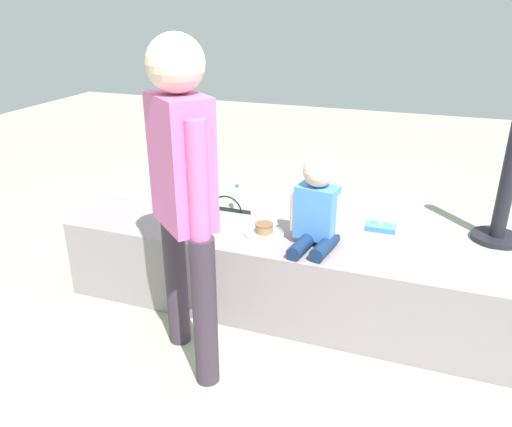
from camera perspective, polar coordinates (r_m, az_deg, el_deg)
The scene contains 10 objects.
ground_plane at distance 2.93m, azimuth 6.52°, elevation -11.71°, with size 12.00×12.00×0.00m, color #99A488.
concrete_ledge at distance 2.81m, azimuth 6.74°, elevation -7.76°, with size 2.92×0.49×0.47m, color gray.
child_seated at distance 2.60m, azimuth 6.96°, elevation 0.68°, with size 0.28×0.33×0.48m.
adult_standing at distance 2.19m, azimuth -8.38°, elevation 3.43°, with size 0.38×0.35×1.57m.
cake_plate at distance 2.77m, azimuth 0.95°, elevation -2.01°, with size 0.22×0.22×0.07m.
gift_bag at distance 3.46m, azimuth 13.84°, elevation -3.52°, with size 0.20×0.12×0.34m.
railing_post at distance 4.06m, azimuth 26.65°, elevation 2.05°, with size 0.36×0.36×1.02m.
water_bottle_near_gift at distance 4.27m, azimuth -2.16°, elevation 1.70°, with size 0.07×0.07×0.24m.
party_cup_red at distance 4.01m, azimuth 5.82°, elevation -0.82°, with size 0.07×0.07×0.09m, color red.
handbag_black_leather at distance 3.74m, azimuth -3.36°, elevation -1.27°, with size 0.34×0.13×0.36m.
Camera 1 is at (0.49, -2.36, 1.67)m, focal length 34.92 mm.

